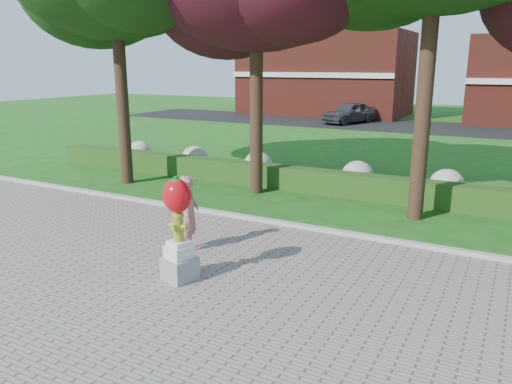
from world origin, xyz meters
TOP-DOWN VIEW (x-y plane):
  - ground at (0.00, 0.00)m, footprint 100.00×100.00m
  - walkway at (0.00, -4.00)m, footprint 40.00×14.00m
  - curb at (0.00, 3.00)m, footprint 40.00×0.18m
  - lawn_hedge at (0.00, 7.00)m, footprint 24.00×0.70m
  - hydrangea_row at (0.57, 8.00)m, footprint 20.10×1.10m
  - street at (0.00, 28.00)m, footprint 50.00×8.00m
  - building_left at (-10.00, 34.00)m, footprint 14.00×8.00m
  - hydrant_sculpture at (0.10, -1.25)m, footprint 0.73×0.73m
  - woman at (-0.72, 0.26)m, footprint 0.65×0.77m
  - parked_car at (-5.71, 27.77)m, footprint 3.48×5.08m

SIDE VIEW (x-z plane):
  - ground at x=0.00m, z-range 0.00..0.00m
  - street at x=0.00m, z-range 0.00..0.02m
  - walkway at x=0.00m, z-range 0.00..0.04m
  - curb at x=0.00m, z-range 0.00..0.15m
  - lawn_hedge at x=0.00m, z-range 0.00..0.80m
  - hydrangea_row at x=0.57m, z-range 0.06..1.04m
  - parked_car at x=-5.71m, z-range 0.02..1.63m
  - woman at x=-0.72m, z-range 0.04..1.85m
  - hydrant_sculpture at x=0.10m, z-range 0.10..2.29m
  - building_left at x=-10.00m, z-range 0.00..7.00m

